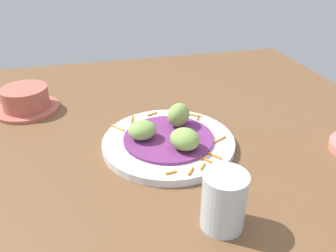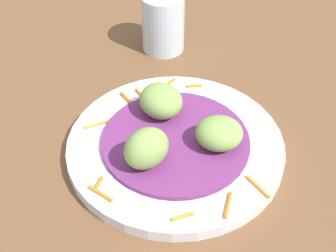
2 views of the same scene
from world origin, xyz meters
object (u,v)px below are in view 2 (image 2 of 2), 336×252
at_px(guac_scoop_center, 219,133).
at_px(guac_scoop_right, 161,101).
at_px(guac_scoop_left, 146,148).
at_px(main_plate, 175,147).
at_px(water_glass, 163,22).

height_order(guac_scoop_center, guac_scoop_right, guac_scoop_right).
distance_m(guac_scoop_left, guac_scoop_center, 0.09).
height_order(main_plate, guac_scoop_right, guac_scoop_right).
distance_m(guac_scoop_right, water_glass, 0.17).
height_order(guac_scoop_left, guac_scoop_center, guac_scoop_left).
bearing_deg(water_glass, guac_scoop_right, 1.47).
bearing_deg(guac_scoop_right, main_plate, 21.98).
relative_size(main_plate, guac_scoop_left, 4.86).
height_order(guac_scoop_right, water_glass, water_glass).
bearing_deg(guac_scoop_right, guac_scoop_left, -8.02).
distance_m(guac_scoop_left, guac_scoop_right, 0.09).
distance_m(guac_scoop_center, water_glass, 0.24).
xyz_separation_m(guac_scoop_right, water_glass, (-0.17, -0.00, 0.00)).
height_order(main_plate, guac_scoop_left, guac_scoop_left).
relative_size(main_plate, guac_scoop_right, 4.59).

